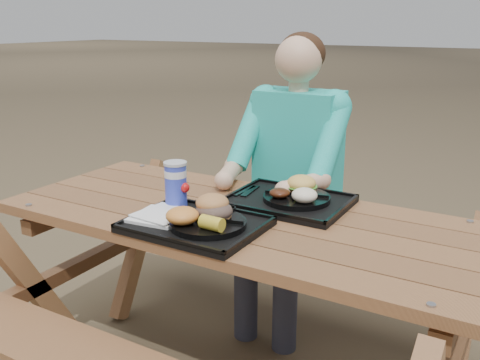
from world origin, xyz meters
The scene contains 17 objects.
picnic_table centered at (0.00, 0.00, 0.38)m, with size 1.80×1.49×0.75m, color #999999, non-canonical shape.
tray_near centered at (-0.06, -0.20, 0.76)m, with size 0.45×0.35×0.02m, color black.
tray_far centered at (0.11, 0.18, 0.76)m, with size 0.45×0.35×0.02m, color black.
plate_near centered at (0.00, -0.21, 0.78)m, with size 0.26×0.26×0.02m, color black.
plate_far centered at (0.14, 0.19, 0.78)m, with size 0.26×0.26×0.02m, color black.
napkin_stack centered at (-0.20, -0.23, 0.78)m, with size 0.18×0.18×0.02m, color white.
soda_cup centered at (-0.21, -0.10, 0.85)m, with size 0.08×0.08×0.16m, color #1728B3.
condiment_bbq centered at (-0.05, -0.09, 0.79)m, with size 0.05×0.05×0.03m, color #340705.
condiment_mustard centered at (0.00, -0.07, 0.78)m, with size 0.05×0.05×0.03m, color yellow.
sandwich centered at (0.00, -0.17, 0.85)m, with size 0.12×0.12×0.12m, color #BD7B42, non-canonical shape.
mac_cheese centered at (-0.06, -0.27, 0.82)m, with size 0.11×0.11×0.06m, color #EB973D.
corn_cob centered at (0.05, -0.27, 0.81)m, with size 0.08×0.08×0.05m, color yellow, non-canonical shape.
cutlery_far centered at (-0.07, 0.20, 0.77)m, with size 0.03×0.15×0.01m, color black.
burger centered at (0.14, 0.24, 0.84)m, with size 0.12×0.12×0.10m, color #F0BA54, non-canonical shape.
baked_beans centered at (0.10, 0.14, 0.81)m, with size 0.08×0.08×0.04m, color #421D0D.
potato_salad centered at (0.20, 0.13, 0.82)m, with size 0.10×0.10×0.05m, color white.
diner centered at (-0.06, 0.63, 0.64)m, with size 0.48×0.84×1.28m, color teal, non-canonical shape.
Camera 1 is at (0.94, -1.61, 1.44)m, focal length 40.00 mm.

